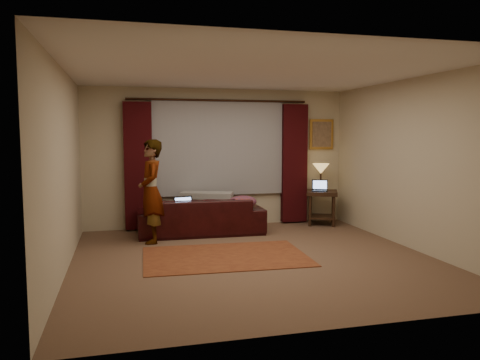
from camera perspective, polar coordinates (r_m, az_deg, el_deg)
The scene contains 20 objects.
floor at distance 6.71m, azimuth 1.71°, elevation -9.57°, with size 5.00×5.00×0.01m, color brown.
ceiling at distance 6.53m, azimuth 1.78°, elevation 13.06°, with size 5.00×5.00×0.02m, color silver.
wall_back at distance 8.92m, azimuth -2.67°, elevation 2.69°, with size 5.00×0.02×2.60m, color #C2B596.
wall_front at distance 4.16m, azimuth 11.24°, elevation -0.74°, with size 5.00×0.02×2.60m, color #C2B596.
wall_left at distance 6.29m, azimuth -20.74°, elevation 1.12°, with size 0.02×5.00×2.60m, color #C2B596.
wall_right at distance 7.57m, azimuth 20.26°, elevation 1.83°, with size 0.02×5.00×2.60m, color #C2B596.
sheer_curtain at distance 8.85m, azimuth -2.60°, elevation 3.97°, with size 2.50×0.05×1.80m, color gray.
drape_left at distance 8.64m, azimuth -12.32°, elevation 1.68°, with size 0.50×0.14×2.30m, color black.
drape_right at distance 9.24m, azimuth 6.63°, elevation 2.02°, with size 0.50×0.14×2.30m, color black.
curtain_rod at distance 8.82m, azimuth -2.56°, elevation 9.68°, with size 0.04×0.04×3.40m, color black.
picture_frame at distance 9.53m, azimuth 9.88°, elevation 5.51°, with size 0.50×0.04×0.60m, color gold.
sofa at distance 8.26m, azimuth -4.77°, elevation -3.54°, with size 2.19×0.95×0.88m, color black.
throw_blanket at distance 8.45m, azimuth -4.08°, elevation -0.23°, with size 0.92×0.37×0.11m, color gray.
clothing_pile at distance 8.28m, azimuth 0.30°, elevation -2.74°, with size 0.52×0.40×0.22m, color brown.
laptop_sofa at distance 8.01m, azimuth -6.62°, elevation -2.98°, with size 0.33×0.36×0.24m, color black, non-canonical shape.
area_rug at distance 6.80m, azimuth -1.78°, elevation -9.29°, with size 2.32×1.54×0.01m, color brown.
end_table at distance 9.23m, azimuth 9.94°, elevation -3.34°, with size 0.57×0.57×0.66m, color black.
tiffany_lamp at distance 9.23m, azimuth 9.81°, elevation 0.36°, with size 0.33×0.33×0.52m, color #A2954E, non-canonical shape.
laptop_table at distance 9.09m, azimuth 9.69°, elevation -0.68°, with size 0.30×0.33×0.22m, color black, non-canonical shape.
person at distance 7.66m, azimuth -10.78°, elevation -1.37°, with size 0.49×0.49×1.67m, color gray.
Camera 1 is at (-1.78, -6.23, 1.75)m, focal length 35.00 mm.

